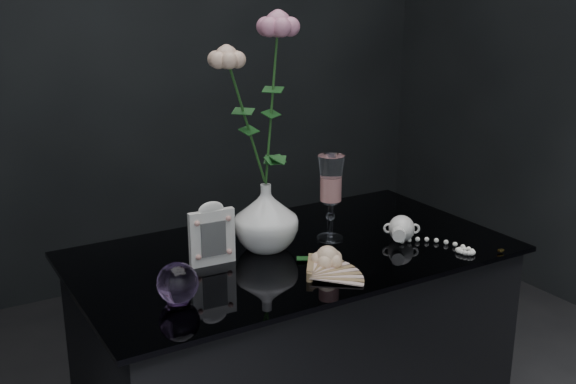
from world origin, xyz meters
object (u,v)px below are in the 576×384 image
loose_rose (327,257)px  pearl_jar (402,227)px  wine_glass (331,198)px  paperweight (178,283)px  vase (266,217)px  picture_frame (212,233)px

loose_rose → pearl_jar: (0.26, 0.06, 0.01)m
loose_rose → pearl_jar: bearing=8.0°
wine_glass → pearl_jar: (0.15, -0.10, -0.08)m
paperweight → loose_rose: size_ratio=0.53×
vase → wine_glass: 0.17m
vase → paperweight: vase is taller
pearl_jar → picture_frame: bearing=-158.2°
picture_frame → pearl_jar: 0.49m
paperweight → pearl_jar: bearing=4.4°
paperweight → pearl_jar: size_ratio=0.36×
picture_frame → loose_rose: size_ratio=0.94×
wine_glass → paperweight: 0.49m
vase → pearl_jar: bearing=-20.4°
vase → wine_glass: bearing=-7.9°
wine_glass → pearl_jar: bearing=-32.3°
picture_frame → paperweight: picture_frame is taller
vase → paperweight: 0.34m
vase → pearl_jar: (0.32, -0.12, -0.05)m
picture_frame → pearl_jar: bearing=-8.9°
vase → loose_rose: 0.20m
picture_frame → paperweight: size_ratio=1.78×
paperweight → wine_glass: bearing=17.1°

